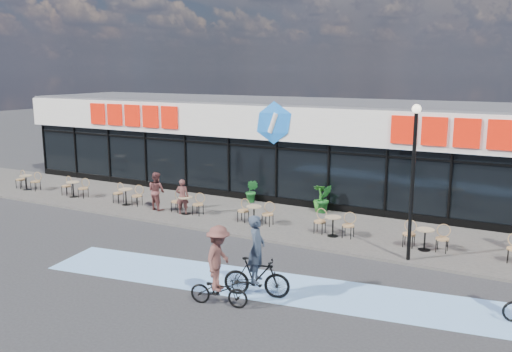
# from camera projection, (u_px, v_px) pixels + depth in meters

# --- Properties ---
(ground) EXTENTS (120.00, 120.00, 0.00)m
(ground) POSITION_uv_depth(u_px,v_px,m) (187.00, 249.00, 18.72)
(ground) COLOR #28282B
(ground) RESTS_ON ground
(sidewalk) EXTENTS (44.00, 5.00, 0.10)m
(sidewalk) POSITION_uv_depth(u_px,v_px,m) (250.00, 217.00, 22.60)
(sidewalk) COLOR #56534C
(sidewalk) RESTS_ON ground
(bike_lane) EXTENTS (14.17, 4.13, 0.01)m
(bike_lane) POSITION_uv_depth(u_px,v_px,m) (271.00, 286.00, 15.57)
(bike_lane) COLOR #7BAFEA
(bike_lane) RESTS_ON ground
(building) EXTENTS (30.60, 6.57, 4.75)m
(building) POSITION_uv_depth(u_px,v_px,m) (302.00, 147.00, 26.85)
(building) COLOR black
(building) RESTS_ON ground
(lamp_post) EXTENTS (0.28, 0.28, 4.98)m
(lamp_post) POSITION_uv_depth(u_px,v_px,m) (413.00, 169.00, 16.85)
(lamp_post) COLOR black
(lamp_post) RESTS_ON sidewalk
(bistro_set_0) EXTENTS (1.54, 0.62, 0.90)m
(bistro_set_0) POSITION_uv_depth(u_px,v_px,m) (28.00, 181.00, 27.47)
(bistro_set_0) COLOR tan
(bistro_set_0) RESTS_ON sidewalk
(bistro_set_1) EXTENTS (1.54, 0.62, 0.90)m
(bistro_set_1) POSITION_uv_depth(u_px,v_px,m) (75.00, 187.00, 25.95)
(bistro_set_1) COLOR tan
(bistro_set_1) RESTS_ON sidewalk
(bistro_set_2) EXTENTS (1.54, 0.62, 0.90)m
(bistro_set_2) POSITION_uv_depth(u_px,v_px,m) (127.00, 195.00, 24.43)
(bistro_set_2) COLOR tan
(bistro_set_2) RESTS_ON sidewalk
(bistro_set_3) EXTENTS (1.54, 0.62, 0.90)m
(bistro_set_3) POSITION_uv_depth(u_px,v_px,m) (187.00, 203.00, 22.91)
(bistro_set_3) COLOR tan
(bistro_set_3) RESTS_ON sidewalk
(bistro_set_4) EXTENTS (1.54, 0.62, 0.90)m
(bistro_set_4) POSITION_uv_depth(u_px,v_px,m) (255.00, 212.00, 21.39)
(bistro_set_4) COLOR tan
(bistro_set_4) RESTS_ON sidewalk
(bistro_set_5) EXTENTS (1.54, 0.62, 0.90)m
(bistro_set_5) POSITION_uv_depth(u_px,v_px,m) (334.00, 224.00, 19.87)
(bistro_set_5) COLOR tan
(bistro_set_5) RESTS_ON sidewalk
(bistro_set_6) EXTENTS (1.54, 0.62, 0.90)m
(bistro_set_6) POSITION_uv_depth(u_px,v_px,m) (425.00, 236.00, 18.35)
(bistro_set_6) COLOR tan
(bistro_set_6) RESTS_ON sidewalk
(potted_plant_left) EXTENTS (0.59, 0.47, 1.06)m
(potted_plant_left) POSITION_uv_depth(u_px,v_px,m) (252.00, 191.00, 24.78)
(potted_plant_left) COLOR #1E6A29
(potted_plant_left) RESTS_ON sidewalk
(potted_plant_mid) EXTENTS (0.86, 0.84, 1.21)m
(potted_plant_mid) POSITION_uv_depth(u_px,v_px,m) (324.00, 199.00, 23.00)
(potted_plant_mid) COLOR #19571E
(potted_plant_mid) RESTS_ON sidewalk
(potted_plant_right) EXTENTS (0.68, 0.68, 1.19)m
(potted_plant_right) POSITION_uv_depth(u_px,v_px,m) (321.00, 198.00, 23.15)
(potted_plant_right) COLOR #22611B
(potted_plant_right) RESTS_ON sidewalk
(patron_left) EXTENTS (0.65, 0.55, 1.50)m
(patron_left) POSITION_uv_depth(u_px,v_px,m) (182.00, 197.00, 22.77)
(patron_left) COLOR #542E2B
(patron_left) RESTS_ON sidewalk
(patron_right) EXTENTS (0.92, 0.78, 1.66)m
(patron_right) POSITION_uv_depth(u_px,v_px,m) (157.00, 191.00, 23.45)
(patron_right) COLOR brown
(patron_right) RESTS_ON sidewalk
(cyclist_a) EXTENTS (1.92, 0.99, 2.30)m
(cyclist_a) POSITION_uv_depth(u_px,v_px,m) (257.00, 268.00, 14.70)
(cyclist_a) COLOR black
(cyclist_a) RESTS_ON ground
(cyclist_c) EXTENTS (1.68, 1.22, 2.19)m
(cyclist_c) POSITION_uv_depth(u_px,v_px,m) (219.00, 270.00, 14.11)
(cyclist_c) COLOR black
(cyclist_c) RESTS_ON ground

